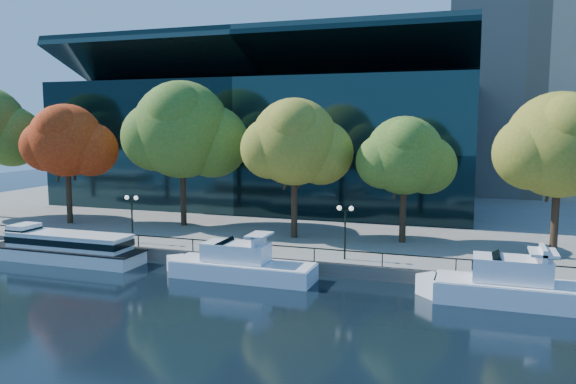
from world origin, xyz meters
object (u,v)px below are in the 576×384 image
(tree_4, at_px, (406,157))
(cruiser_far, at_px, (511,285))
(tour_boat, at_px, (61,246))
(lamp_1, at_px, (132,208))
(tree_2, at_px, (183,132))
(tree_3, at_px, (296,144))
(tree_5, at_px, (562,147))
(tree_1, at_px, (67,142))
(lamp_2, at_px, (345,220))
(cruiser_near, at_px, (237,264))

(tree_4, bearing_deg, cruiser_far, -55.06)
(tour_boat, bearing_deg, cruiser_far, -0.07)
(lamp_1, bearing_deg, tree_2, 88.19)
(tree_3, bearing_deg, tour_boat, -148.24)
(lamp_1, bearing_deg, tree_3, 27.24)
(tree_2, xyz_separation_m, lamp_1, (-0.27, -8.58, -6.27))
(tree_3, bearing_deg, tree_5, -2.66)
(tree_1, relative_size, lamp_2, 2.98)
(tree_2, height_order, tree_4, tree_2)
(cruiser_near, bearing_deg, cruiser_far, 0.37)
(cruiser_near, distance_m, tree_2, 19.19)
(lamp_2, bearing_deg, cruiser_far, -18.99)
(cruiser_far, bearing_deg, cruiser_near, -179.63)
(lamp_1, bearing_deg, cruiser_near, -19.45)
(tree_2, height_order, tree_3, tree_2)
(tour_boat, height_order, tree_1, tree_1)
(tree_2, relative_size, tree_5, 1.14)
(tree_5, bearing_deg, tree_1, 179.32)
(tree_1, xyz_separation_m, tree_2, (11.61, 2.59, 1.04))
(tree_5, bearing_deg, tour_boat, -166.02)
(cruiser_far, xyz_separation_m, tree_4, (-7.96, 11.40, 7.07))
(tree_1, relative_size, tree_4, 1.12)
(cruiser_far, distance_m, lamp_1, 30.15)
(tour_boat, distance_m, tree_1, 14.60)
(tree_2, bearing_deg, tree_4, -2.91)
(tree_5, bearing_deg, tree_4, 170.02)
(tree_1, distance_m, tree_3, 23.82)
(lamp_1, bearing_deg, tree_1, 152.15)
(cruiser_far, height_order, tree_4, tree_4)
(tree_1, height_order, lamp_1, tree_1)
(tree_1, bearing_deg, tree_2, 12.57)
(tour_boat, distance_m, cruiser_near, 15.58)
(cruiser_far, relative_size, tree_1, 0.94)
(tree_1, bearing_deg, tree_4, 2.58)
(cruiser_near, height_order, tree_4, tree_4)
(tree_3, xyz_separation_m, lamp_1, (-12.48, -6.42, -5.32))
(lamp_1, height_order, lamp_2, same)
(cruiser_far, height_order, lamp_2, lamp_2)
(tree_3, bearing_deg, tree_2, 170.00)
(cruiser_far, height_order, tree_1, tree_1)
(tree_2, bearing_deg, lamp_2, -25.33)
(lamp_2, bearing_deg, tree_5, 20.08)
(cruiser_near, relative_size, lamp_1, 2.87)
(tree_2, distance_m, tree_3, 12.43)
(lamp_2, bearing_deg, tree_2, 154.67)
(tour_boat, distance_m, lamp_1, 6.33)
(tree_2, bearing_deg, cruiser_near, -48.53)
(tree_4, xyz_separation_m, lamp_2, (-3.41, -7.48, -4.27))
(tree_5, distance_m, lamp_2, 16.77)
(tree_1, xyz_separation_m, tree_4, (33.14, 1.49, -0.96))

